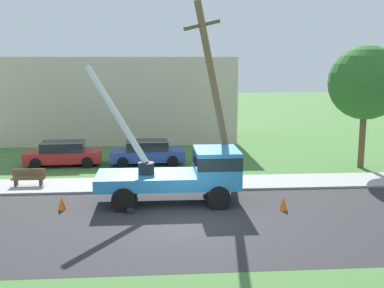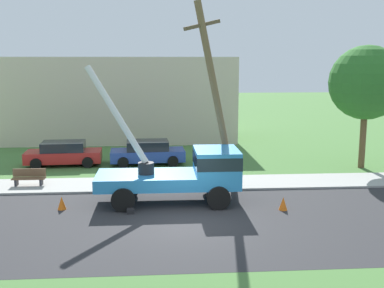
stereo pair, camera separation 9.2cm
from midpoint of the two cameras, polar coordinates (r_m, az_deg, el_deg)
name	(u,v)px [view 2 (the right image)]	position (r m, az deg, el deg)	size (l,w,h in m)	color
ground_plane	(176,159)	(30.03, -1.82, -1.80)	(120.00, 120.00, 0.00)	#477538
road_asphalt	(189,223)	(18.47, -0.26, -9.49)	(80.00, 8.78, 0.01)	#2B2B2D
sidewalk_strip	(181,183)	(23.93, -1.20, -4.77)	(80.00, 2.70, 0.10)	#9E9E99
utility_truck	(187,171)	(20.76, -0.48, -3.23)	(6.76, 3.20, 5.98)	#2D84C6
leaning_utility_pole	(216,96)	(21.91, 3.02, 5.77)	(2.71, 1.32, 8.84)	brown
traffic_cone_ahead	(283,204)	(20.28, 11.06, -7.05)	(0.36, 0.36, 0.56)	orange
traffic_cone_behind	(62,203)	(20.70, -15.30, -6.87)	(0.36, 0.36, 0.56)	orange
traffic_cone_curbside	(215,187)	(22.38, 2.96, -5.24)	(0.36, 0.36, 0.56)	orange
parked_sedan_red	(64,153)	(29.09, -15.11, -1.11)	(4.50, 2.18, 1.42)	#B21E1E
parked_sedan_blue	(148,152)	(28.55, -5.27, -1.01)	(4.48, 2.16, 1.42)	#263F99
park_bench	(29,178)	(24.69, -18.94, -3.88)	(1.60, 0.45, 0.90)	brown
roadside_tree_near	(366,83)	(28.72, 20.35, 6.92)	(4.21, 4.21, 7.03)	brown
lowrise_building_backdrop	(117,99)	(37.36, -8.90, 5.40)	(18.00, 6.00, 6.40)	beige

